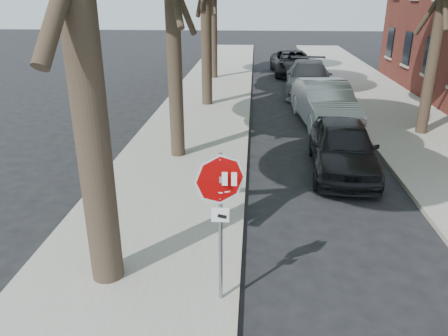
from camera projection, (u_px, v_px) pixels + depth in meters
The scene contains 10 objects.
ground at pixel (262, 305), 7.39m from camera, with size 120.00×120.00×0.00m, color black.
sidewalk_left at pixel (200, 116), 18.65m from camera, with size 4.00×55.00×0.12m, color gray.
sidewalk_right at pixel (403, 119), 18.10m from camera, with size 4.00×55.00×0.12m, color gray.
curb_left at pixel (248, 117), 18.51m from camera, with size 0.12×55.00×0.13m, color #9E9384.
curb_right at pixel (353, 118), 18.23m from camera, with size 0.12×55.00×0.13m, color #9E9384.
stop_sign at pixel (220, 201), 6.69m from camera, with size 0.76×0.34×2.61m.
car_a at pixel (343, 147), 12.71m from camera, with size 1.81×4.50×1.53m, color black.
car_b at pixel (324, 103), 17.43m from camera, with size 1.81×5.20×1.71m, color #ADB1B5.
car_c at pixel (308, 78), 22.77m from camera, with size 2.32×5.71×1.66m, color #56555B.
car_d at pixel (293, 63), 28.28m from camera, with size 2.53×5.49×1.53m, color black.
Camera 1 is at (-0.23, -6.03, 4.90)m, focal length 35.00 mm.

